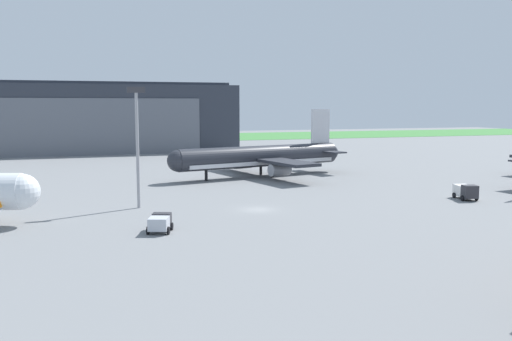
{
  "coord_description": "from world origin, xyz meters",
  "views": [
    {
      "loc": [
        -23.11,
        -69.81,
        14.14
      ],
      "look_at": [
        4.68,
        15.2,
        3.45
      ],
      "focal_mm": 38.62,
      "sensor_mm": 36.0,
      "label": 1
    }
  ],
  "objects": [
    {
      "name": "ground_plane",
      "position": [
        0.0,
        0.0,
        0.0
      ],
      "size": [
        440.0,
        440.0,
        0.0
      ],
      "primitive_type": "plane",
      "color": "slate"
    },
    {
      "name": "grass_field_strip",
      "position": [
        0.0,
        168.39,
        0.04
      ],
      "size": [
        440.0,
        56.0,
        0.08
      ],
      "primitive_type": "cube",
      "color": "#42833F",
      "rests_on": "ground_plane"
    },
    {
      "name": "maintenance_hangar",
      "position": [
        -27.65,
        106.12,
        10.14
      ],
      "size": [
        103.58,
        31.18,
        21.2
      ],
      "color": "#2D333D",
      "rests_on": "ground_plane"
    },
    {
      "name": "airliner_far_right",
      "position": [
        11.2,
        32.59,
        3.88
      ],
      "size": [
        37.83,
        30.61,
        13.25
      ],
      "color": "#282B33",
      "rests_on": "ground_plane"
    },
    {
      "name": "ops_van",
      "position": [
        32.27,
        -1.95,
        1.25
      ],
      "size": [
        3.16,
        4.75,
        2.33
      ],
      "color": "#2D2D33",
      "rests_on": "ground_plane"
    },
    {
      "name": "fuel_bowser",
      "position": [
        -14.58,
        -9.18,
        1.09
      ],
      "size": [
        3.36,
        4.07,
        1.93
      ],
      "color": "#2D2D33",
      "rests_on": "ground_plane"
    },
    {
      "name": "apron_light_mast",
      "position": [
        -15.24,
        6.33,
        9.86
      ],
      "size": [
        2.4,
        0.5,
        16.57
      ],
      "color": "#99999E",
      "rests_on": "ground_plane"
    }
  ]
}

